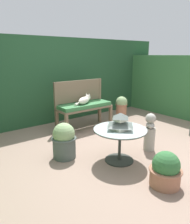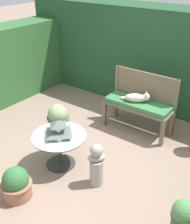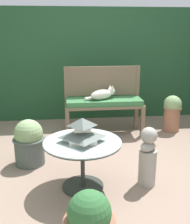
% 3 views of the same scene
% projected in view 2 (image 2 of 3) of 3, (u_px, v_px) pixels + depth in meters
% --- Properties ---
extents(ground, '(30.00, 30.00, 0.00)m').
position_uv_depth(ground, '(91.00, 160.00, 4.40)').
color(ground, gray).
extents(foliage_hedge_back, '(6.40, 0.92, 1.99)m').
position_uv_depth(foliage_hedge_back, '(165.00, 59.00, 5.70)').
color(foliage_hedge_back, '#234C2D').
rests_on(foliage_hedge_back, ground).
extents(garden_bench, '(1.22, 0.46, 0.57)m').
position_uv_depth(garden_bench, '(138.00, 106.00, 4.95)').
color(garden_bench, brown).
rests_on(garden_bench, ground).
extents(bench_backrest, '(1.22, 0.06, 1.05)m').
position_uv_depth(bench_backrest, '(145.00, 89.00, 4.97)').
color(bench_backrest, brown).
rests_on(bench_backrest, ground).
extents(cat, '(0.49, 0.31, 0.21)m').
position_uv_depth(cat, '(137.00, 98.00, 4.86)').
color(cat, silver).
rests_on(cat, garden_bench).
extents(patio_table, '(0.80, 0.80, 0.52)m').
position_uv_depth(patio_table, '(59.00, 142.00, 4.11)').
color(patio_table, '#2D332D').
rests_on(patio_table, ground).
extents(pagoda_birdhouse, '(0.36, 0.36, 0.25)m').
position_uv_depth(pagoda_birdhouse, '(59.00, 129.00, 4.00)').
color(pagoda_birdhouse, beige).
rests_on(pagoda_birdhouse, patio_table).
extents(garden_bust, '(0.27, 0.28, 0.65)m').
position_uv_depth(garden_bust, '(96.00, 165.00, 3.78)').
color(garden_bust, '#A39E93').
rests_on(garden_bust, ground).
extents(potted_plant_bench_left, '(0.41, 0.41, 0.45)m').
position_uv_depth(potted_plant_bench_left, '(16.00, 184.00, 3.62)').
color(potted_plant_bench_left, '#9E664C').
rests_on(potted_plant_bench_left, ground).
extents(potted_plant_patio_mid, '(0.40, 0.40, 0.57)m').
position_uv_depth(potted_plant_patio_mid, '(58.00, 120.00, 4.93)').
color(potted_plant_patio_mid, '#4C5651').
rests_on(potted_plant_patio_mid, ground).
extents(potted_plant_table_near, '(0.28, 0.28, 0.54)m').
position_uv_depth(potted_plant_table_near, '(183.00, 220.00, 3.02)').
color(potted_plant_table_near, '#4C5651').
rests_on(potted_plant_table_near, ground).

